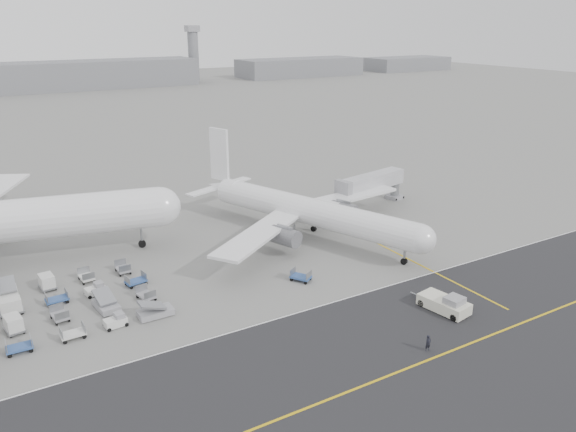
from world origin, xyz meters
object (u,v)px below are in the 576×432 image
pushback_tug (445,304)px  jet_bridge (372,183)px  airliner_b (305,210)px  ground_crew_a (428,343)px  control_tower (193,53)px

pushback_tug → jet_bridge: bearing=54.6°
airliner_b → ground_crew_a: (-6.90, -36.01, -3.63)m
pushback_tug → control_tower: bearing=64.9°
control_tower → pushback_tug: size_ratio=3.74×
airliner_b → jet_bridge: bearing=-0.9°
jet_bridge → control_tower: bearing=65.1°
airliner_b → ground_crew_a: bearing=-121.4°
airliner_b → pushback_tug: size_ratio=5.25×
control_tower → jet_bridge: (-58.87, -238.63, -11.67)m
pushback_tug → jet_bridge: jet_bridge is taller
airliner_b → ground_crew_a: 36.84m
control_tower → pushback_tug: (-77.05, -276.06, -15.29)m
jet_bridge → pushback_tug: bearing=-127.0°
ground_crew_a → control_tower: bearing=76.4°
pushback_tug → jet_bridge: size_ratio=0.47×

